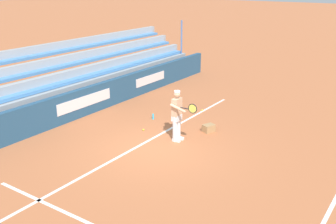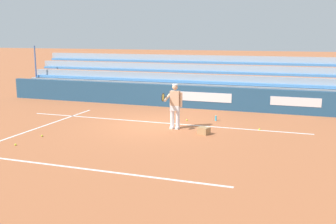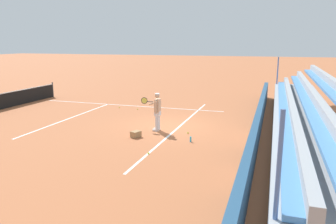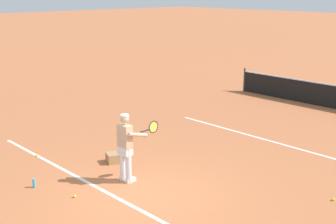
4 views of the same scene
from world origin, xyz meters
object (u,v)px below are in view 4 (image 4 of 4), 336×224
at_px(tennis_player, 126,147).
at_px(tennis_ball_by_box, 333,199).
at_px(ball_box_cardboard, 112,158).
at_px(tennis_ball_near_player, 75,196).
at_px(tennis_ball_on_baseline, 37,155).
at_px(water_bottle, 34,183).

height_order(tennis_player, tennis_ball_by_box, tennis_player).
height_order(ball_box_cardboard, tennis_ball_near_player, ball_box_cardboard).
distance_m(tennis_player, ball_box_cardboard, 1.57).
bearing_deg(tennis_ball_by_box, tennis_ball_on_baseline, -153.82).
bearing_deg(ball_box_cardboard, tennis_ball_on_baseline, -144.83).
bearing_deg(tennis_player, water_bottle, -122.76).
height_order(tennis_player, water_bottle, tennis_player).
xyz_separation_m(ball_box_cardboard, tennis_ball_on_baseline, (-1.84, -1.30, -0.10)).
relative_size(tennis_ball_by_box, water_bottle, 0.30).
relative_size(tennis_player, water_bottle, 7.80).
bearing_deg(tennis_ball_by_box, tennis_ball_near_player, -134.42).
relative_size(tennis_ball_near_player, tennis_ball_on_baseline, 1.00).
bearing_deg(tennis_ball_on_baseline, tennis_player, 14.39).
bearing_deg(ball_box_cardboard, tennis_ball_near_player, -58.25).
height_order(tennis_ball_on_baseline, water_bottle, water_bottle).
distance_m(tennis_ball_near_player, water_bottle, 1.22).
xyz_separation_m(ball_box_cardboard, tennis_ball_near_player, (1.22, -1.97, -0.10)).
relative_size(ball_box_cardboard, tennis_ball_on_baseline, 6.06).
distance_m(ball_box_cardboard, water_bottle, 2.38).
xyz_separation_m(tennis_ball_by_box, water_bottle, (-5.26, -4.60, 0.08)).
xyz_separation_m(tennis_ball_near_player, water_bottle, (-1.15, -0.41, 0.08)).
bearing_deg(water_bottle, tennis_ball_on_baseline, 150.58).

